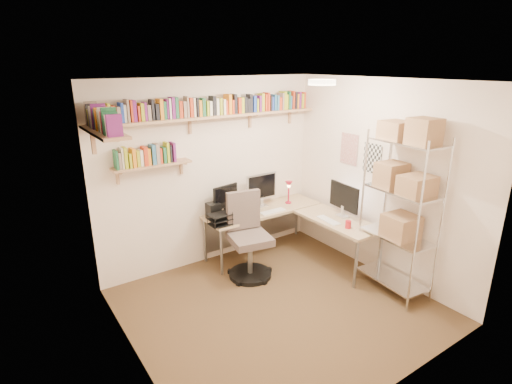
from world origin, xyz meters
TOP-DOWN VIEW (x-y plane):
  - ground at (0.00, 0.00)m, footprint 3.20×3.20m
  - room_shell at (0.00, 0.00)m, footprint 3.24×3.04m
  - wall_shelves at (-0.42, 1.30)m, footprint 3.12×1.09m
  - corner_desk at (0.69, 0.99)m, footprint 1.80×1.76m
  - office_chair at (0.12, 0.81)m, footprint 0.59×0.60m
  - wire_rack at (1.36, -0.51)m, footprint 0.48×0.87m

SIDE VIEW (x-z plane):
  - ground at x=0.00m, z-range 0.00..0.00m
  - office_chair at x=0.12m, z-range -0.09..1.02m
  - corner_desk at x=0.69m, z-range 0.08..1.25m
  - wire_rack at x=1.36m, z-range 0.29..2.42m
  - room_shell at x=0.00m, z-range 0.29..2.81m
  - wall_shelves at x=-0.42m, z-range 1.63..2.42m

